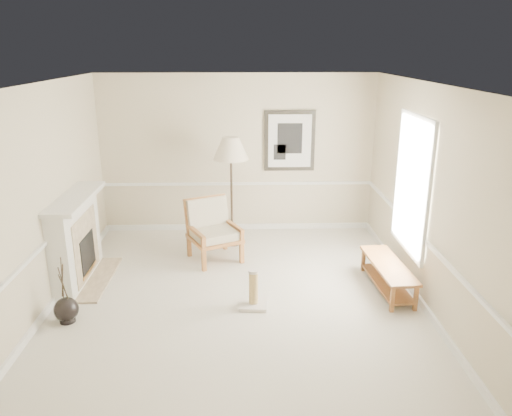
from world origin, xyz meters
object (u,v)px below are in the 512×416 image
Objects in this scene: floor_lamp at (231,151)px; floor_vase at (66,310)px; scratching_post at (253,295)px; bench at (388,272)px; armchair at (212,227)px.

floor_vase is at bearing -128.13° from floor_lamp.
floor_lamp reaches higher than floor_vase.
floor_lamp is at bearing 98.13° from scratching_post.
floor_vase is at bearing -169.76° from bench.
floor_vase is 0.87× the size of armchair.
armchair is 2.86m from bench.
armchair is 0.55× the size of floor_lamp.
scratching_post is at bearing -167.37° from bench.
bench is at bearing 10.24° from floor_vase.
floor_vase is 2.40m from scratching_post.
scratching_post is at bearing 8.27° from floor_vase.
scratching_post is (0.64, -1.66, -0.36)m from armchair.
floor_lamp is 1.34× the size of bench.
bench is at bearing 12.63° from scratching_post.
armchair is (1.73, 2.00, 0.36)m from floor_vase.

